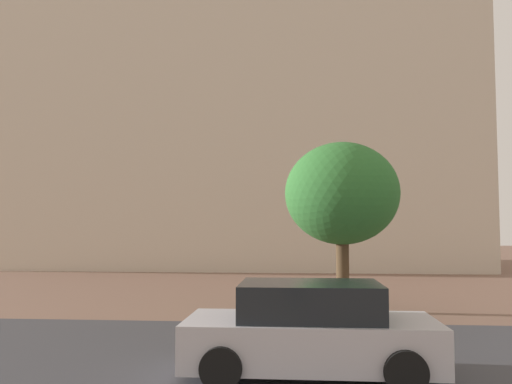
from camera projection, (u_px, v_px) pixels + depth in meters
name	position (u px, v px, depth m)	size (l,w,h in m)	color
ground_plane	(231.00, 340.00, 11.38)	(120.00, 120.00, 0.00)	brown
street_asphalt_strip	(223.00, 352.00, 10.22)	(120.00, 6.59, 0.00)	#38383D
landmark_building	(238.00, 90.00, 35.05)	(29.10, 13.03, 38.94)	beige
car_silver	(311.00, 331.00, 8.69)	(4.07, 2.03, 1.50)	#B2B2BC
tree_curb_far	(342.00, 194.00, 15.35)	(3.28, 3.28, 4.86)	#4C3823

